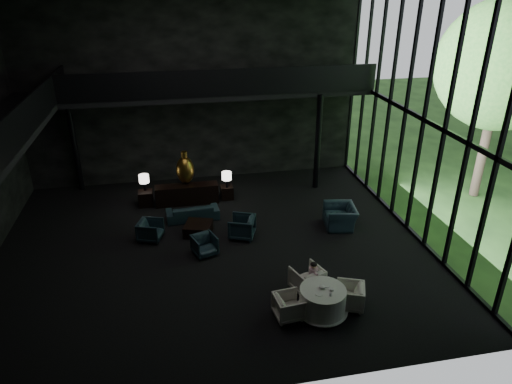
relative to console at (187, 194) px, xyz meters
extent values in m
cube|color=black|center=(0.67, -3.48, -0.39)|extent=(14.00, 12.00, 0.02)
cube|color=black|center=(0.67, 2.52, 3.61)|extent=(14.00, 0.04, 8.00)
cube|color=black|center=(0.67, -9.48, 3.61)|extent=(14.00, 0.04, 8.00)
cube|color=black|center=(1.67, 1.52, 3.61)|extent=(12.00, 2.00, 0.25)
cube|color=black|center=(-4.33, -3.48, 4.21)|extent=(0.06, 12.00, 1.00)
cube|color=black|center=(1.67, 0.52, 4.21)|extent=(12.00, 0.06, 1.00)
cylinder|color=black|center=(-4.33, 2.22, 1.61)|extent=(0.24, 0.24, 4.00)
cylinder|color=black|center=(5.47, 0.52, 1.61)|extent=(0.24, 0.24, 4.00)
cylinder|color=#382D23|center=(11.67, -1.48, 2.06)|extent=(0.36, 0.36, 4.90)
sphere|color=#2B5E21|center=(11.67, -1.48, 4.86)|extent=(4.80, 4.80, 4.80)
cube|color=black|center=(0.00, 0.00, 0.00)|extent=(2.45, 0.56, 0.78)
ellipsoid|color=olive|center=(0.00, 0.24, 0.93)|extent=(0.70, 0.70, 1.08)
cylinder|color=olive|center=(0.00, 0.24, 1.59)|extent=(0.24, 0.24, 0.22)
cube|color=black|center=(-1.60, 0.12, -0.09)|extent=(0.55, 0.55, 0.60)
cylinder|color=black|center=(-1.60, 0.23, 0.38)|extent=(0.12, 0.12, 0.34)
cylinder|color=white|center=(-1.60, 0.23, 0.70)|extent=(0.39, 0.39, 0.31)
cube|color=black|center=(1.60, 0.13, -0.12)|extent=(0.49, 0.49, 0.54)
cylinder|color=black|center=(1.60, 0.04, 0.32)|extent=(0.12, 0.12, 0.34)
cylinder|color=white|center=(1.60, 0.04, 0.64)|extent=(0.39, 0.39, 0.31)
imported|color=#1D3E4D|center=(0.12, -1.36, -0.04)|extent=(1.80, 0.63, 0.69)
imported|color=black|center=(-1.38, -2.56, 0.00)|extent=(0.91, 0.94, 0.77)
imported|color=#14343A|center=(1.70, -2.98, 0.07)|extent=(1.11, 1.14, 0.93)
imported|color=#1A3234|center=(0.34, -3.83, -0.05)|extent=(0.83, 0.81, 0.68)
imported|color=#112B34|center=(5.28, -2.91, 0.20)|extent=(1.07, 1.46, 1.17)
cube|color=black|center=(0.24, -2.49, -0.19)|extent=(1.12, 1.12, 0.40)
cylinder|color=white|center=(3.15, -7.29, -0.02)|extent=(1.23, 1.23, 0.75)
cone|color=white|center=(3.15, -7.29, -0.34)|extent=(1.39, 1.39, 0.10)
imported|color=#BCB8AF|center=(3.04, -6.27, 0.04)|extent=(1.05, 1.02, 0.86)
imported|color=beige|center=(3.96, -7.19, -0.02)|extent=(0.89, 0.92, 0.74)
imported|color=#B2ADA0|center=(2.24, -7.29, -0.04)|extent=(0.71, 0.75, 0.71)
cylinder|color=#F2AAC4|center=(3.17, -6.39, 0.24)|extent=(0.25, 0.25, 0.36)
sphere|color=#D8A884|center=(3.17, -6.39, 0.51)|extent=(0.18, 0.18, 0.18)
ellipsoid|color=black|center=(3.17, -6.39, 0.54)|extent=(0.19, 0.19, 0.13)
cylinder|color=white|center=(2.99, -7.45, 0.37)|extent=(0.27, 0.27, 0.01)
cylinder|color=white|center=(3.29, -7.14, 0.37)|extent=(0.26, 0.26, 0.01)
cylinder|color=white|center=(3.36, -7.32, 0.37)|extent=(0.18, 0.18, 0.01)
cylinder|color=white|center=(3.34, -7.39, 0.41)|extent=(0.10, 0.10, 0.07)
ellipsoid|color=white|center=(3.14, -7.24, 0.40)|extent=(0.17, 0.17, 0.09)
cylinder|color=#99999E|center=(3.25, -7.57, 0.40)|extent=(0.07, 0.07, 0.07)
camera|label=1|loc=(-0.43, -16.47, 7.74)|focal=32.00mm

